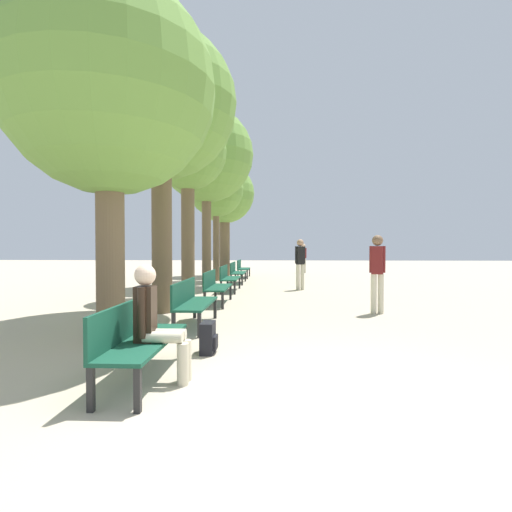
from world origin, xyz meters
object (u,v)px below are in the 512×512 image
Objects in this scene: bench_row_3 at (228,276)px; person_seated at (156,320)px; bench_row_0 at (137,335)px; tree_row_1 at (161,106)px; bench_row_2 at (215,285)px; pedestrian_near at (300,261)px; pedestrian_mid at (304,256)px; tree_row_0 at (109,90)px; tree_row_2 at (188,154)px; bench_row_5 at (242,267)px; backpack at (208,338)px; bench_row_4 at (236,271)px; tree_row_4 at (216,190)px; tree_row_3 at (206,156)px; pedestrian_far at (377,269)px; tree_row_5 at (225,195)px; bench_row_1 at (192,300)px.

person_seated is (0.24, -8.98, 0.18)m from bench_row_3.
tree_row_1 is (-1.00, 4.54, 4.15)m from bench_row_0.
bench_row_2 is 4.33m from pedestrian_near.
pedestrian_mid is (4.24, 13.99, -3.70)m from tree_row_1.
person_seated is at bearing -88.47° from bench_row_3.
bench_row_0 is 18.81m from pedestrian_mid.
tree_row_0 is (-1.00, 1.69, 3.38)m from bench_row_0.
bench_row_0 is 8.90m from bench_row_3.
tree_row_2 reaches higher than pedestrian_mid.
pedestrian_near reaches higher than bench_row_5.
pedestrian_near is at bearing -95.01° from pedestrian_mid.
bench_row_0 is at bearing -90.00° from bench_row_5.
tree_row_2 reaches higher than pedestrian_near.
tree_row_2 is (-1.00, 1.35, 3.70)m from bench_row_2.
bench_row_5 is 1.11× the size of pedestrian_mid.
backpack is at bearing -98.59° from pedestrian_mid.
bench_row_5 is 4.25× the size of backpack.
tree_row_4 is at bearing 130.00° from bench_row_4.
bench_row_2 is 6.45m from tree_row_3.
tree_row_1 is 6.06m from pedestrian_far.
tree_row_3 is 1.16× the size of tree_row_5.
pedestrian_far is at bearing 23.13° from bench_row_1.
bench_row_4 is 1.00× the size of bench_row_5.
pedestrian_mid reaches higher than bench_row_4.
bench_row_1 is (0.00, 2.97, 0.00)m from bench_row_0.
backpack is (0.61, -1.83, -0.29)m from bench_row_1.
bench_row_2 is at bearing -82.03° from tree_row_4.
bench_row_0 is 16.53m from tree_row_5.
tree_row_1 is 0.96× the size of tree_row_3.
bench_row_5 is at bearing 92.57° from backpack.
pedestrian_far is at bearing -62.17° from bench_row_4.
pedestrian_mid is at bearing 71.40° from bench_row_3.
tree_row_5 is at bearing 103.28° from bench_row_4.
pedestrian_mid reaches higher than bench_row_3.
bench_row_4 is at bearing 91.15° from person_seated.
tree_row_2 is at bearing 90.00° from tree_row_0.
tree_row_4 is at bearing 90.00° from tree_row_0.
pedestrian_far is (3.83, 1.64, 0.50)m from bench_row_1.
pedestrian_mid is (3.24, 9.63, 0.45)m from bench_row_3.
bench_row_1 is 1.95m from backpack.
person_seated is at bearing -127.52° from pedestrian_far.
tree_row_1 is 3.66× the size of pedestrian_far.
person_seated is 0.78× the size of pedestrian_mid.
backpack is (0.61, -13.69, -0.29)m from bench_row_5.
bench_row_3 is 8.03m from tree_row_0.
bench_row_2 is 10.84m from tree_row_5.
bench_row_2 is 5.52m from tree_row_0.
tree_row_2 is 0.95× the size of tree_row_5.
bench_row_1 is at bearing 94.49° from person_seated.
backpack is at bearing -18.73° from tree_row_0.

